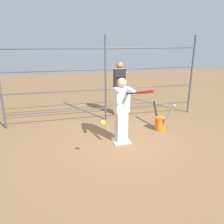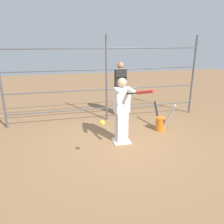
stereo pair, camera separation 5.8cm
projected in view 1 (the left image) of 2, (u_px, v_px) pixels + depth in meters
The scene contains 8 objects.
ground_plane at pixel (121, 141), 5.28m from camera, with size 24.00×24.00×0.00m, color olive.
home_plate at pixel (121, 141), 5.28m from camera, with size 0.40×0.40×0.02m.
fence_backstop at pixel (106, 79), 6.37m from camera, with size 5.76×0.06×2.49m.
batter at pixel (122, 109), 5.01m from camera, with size 0.39×0.57×1.54m.
baseball_bat_swinging at pixel (143, 92), 4.10m from camera, with size 0.30×0.77×0.25m.
softball_in_flight at pixel (103, 123), 4.00m from camera, with size 0.10×0.10×0.10m.
bat_bucket at pixel (160, 122), 5.90m from camera, with size 0.31×1.07×0.83m.
bystander_behind_fence at pixel (119, 88), 6.96m from camera, with size 0.35×0.22×1.71m.
Camera 1 is at (1.43, 4.59, 2.30)m, focal length 35.00 mm.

